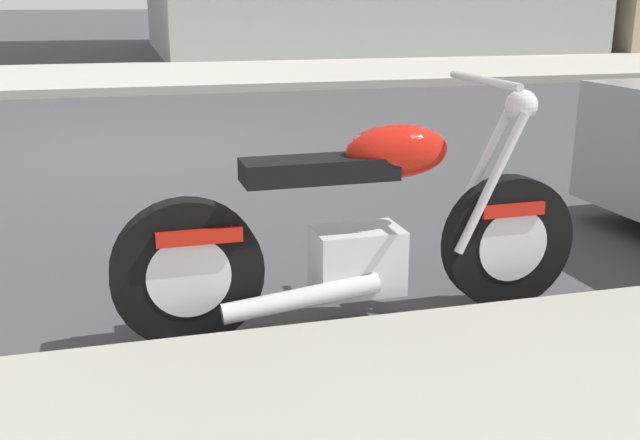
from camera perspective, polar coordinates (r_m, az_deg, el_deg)
ground_plane at (r=7.69m, az=-13.66°, el=5.15°), size 260.00×260.00×0.00m
parking_stall_stripe at (r=3.80m, az=-11.74°, el=-6.26°), size 0.12×2.20×0.01m
parked_motorcycle at (r=3.37m, az=3.28°, el=-1.09°), size 2.19×0.62×1.13m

